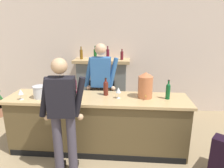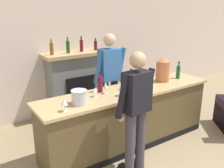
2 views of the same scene
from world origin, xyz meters
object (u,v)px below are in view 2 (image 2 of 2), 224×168
(copper_dispenser, at_px, (163,69))
(wine_glass_near_bucket, at_px, (121,88))
(wine_glass_by_dispenser, at_px, (147,78))
(person_bartender, at_px, (110,80))
(fireplace_stone, at_px, (76,83))
(wine_glass_front_right, at_px, (106,85))
(wine_bottle_merlot_tall, at_px, (131,79))
(wine_glass_front_left, at_px, (95,90))
(wine_bottle_port_short, at_px, (100,83))
(wine_glass_back_row, at_px, (64,102))
(wine_bottle_burgundy_dark, at_px, (178,71))
(ice_bucket_steel, at_px, (79,97))
(person_customer, at_px, (136,109))

(copper_dispenser, distance_m, wine_glass_near_bucket, 1.08)
(wine_glass_by_dispenser, bearing_deg, person_bartender, 122.74)
(fireplace_stone, bearing_deg, wine_glass_front_right, -99.42)
(wine_bottle_merlot_tall, xyz_separation_m, wine_glass_front_right, (-0.53, -0.05, -0.01))
(copper_dispenser, height_order, wine_glass_front_left, copper_dispenser)
(wine_bottle_port_short, bearing_deg, wine_glass_back_row, -153.00)
(wine_glass_front_right, xyz_separation_m, wine_glass_front_left, (-0.21, -0.03, -0.03))
(wine_bottle_merlot_tall, distance_m, wine_bottle_port_short, 0.56)
(wine_glass_near_bucket, bearing_deg, wine_glass_by_dispenser, 12.51)
(wine_bottle_burgundy_dark, relative_size, wine_glass_front_right, 1.71)
(person_bartender, bearing_deg, copper_dispenser, -31.60)
(wine_glass_back_row, xyz_separation_m, wine_glass_front_left, (0.58, 0.25, -0.03))
(fireplace_stone, distance_m, wine_bottle_burgundy_dark, 2.10)
(ice_bucket_steel, height_order, wine_bottle_burgundy_dark, wine_bottle_burgundy_dark)
(wine_glass_front_left, bearing_deg, wine_bottle_port_short, 38.64)
(person_bartender, height_order, wine_bottle_port_short, person_bartender)
(wine_glass_near_bucket, bearing_deg, wine_bottle_burgundy_dark, 6.91)
(fireplace_stone, distance_m, wine_bottle_merlot_tall, 1.60)
(person_bartender, height_order, wine_bottle_burgundy_dark, person_bartender)
(wine_glass_front_left, bearing_deg, person_bartender, 40.31)
(fireplace_stone, distance_m, wine_glass_front_right, 1.64)
(person_bartender, relative_size, wine_bottle_merlot_tall, 5.97)
(wine_bottle_burgundy_dark, relative_size, wine_glass_back_row, 1.83)
(wine_bottle_merlot_tall, xyz_separation_m, wine_glass_by_dispenser, (0.22, -0.13, -0.00))
(copper_dispenser, xyz_separation_m, wine_bottle_merlot_tall, (-0.65, 0.06, -0.08))
(fireplace_stone, bearing_deg, wine_bottle_merlot_tall, -80.04)
(person_customer, distance_m, copper_dispenser, 1.37)
(person_bartender, xyz_separation_m, wine_glass_front_left, (-0.60, -0.51, 0.06))
(ice_bucket_steel, distance_m, wine_glass_front_left, 0.35)
(person_customer, bearing_deg, fireplace_stone, 83.99)
(wine_glass_back_row, bearing_deg, ice_bucket_steel, 22.53)
(wine_bottle_burgundy_dark, bearing_deg, person_customer, -156.56)
(wine_glass_near_bucket, bearing_deg, wine_glass_front_left, 150.81)
(person_customer, bearing_deg, wine_glass_near_bucket, 77.90)
(person_bartender, xyz_separation_m, wine_bottle_port_short, (-0.42, -0.36, 0.11))
(wine_glass_front_left, distance_m, wine_glass_by_dispenser, 0.96)
(wine_glass_front_right, bearing_deg, copper_dispenser, -0.51)
(person_customer, height_order, copper_dispenser, person_customer)
(copper_dispenser, bearing_deg, wine_bottle_port_short, 174.24)
(ice_bucket_steel, bearing_deg, copper_dispenser, 5.25)
(wine_glass_back_row, xyz_separation_m, wine_glass_near_bucket, (0.92, 0.06, 0.00))
(person_customer, distance_m, wine_glass_front_left, 0.72)
(wine_bottle_merlot_tall, distance_m, wine_glass_near_bucket, 0.48)
(fireplace_stone, xyz_separation_m, wine_glass_by_dispenser, (0.49, -1.65, 0.42))
(person_bartender, height_order, copper_dispenser, person_bartender)
(fireplace_stone, relative_size, ice_bucket_steel, 7.64)
(wine_bottle_burgundy_dark, xyz_separation_m, wine_glass_by_dispenser, (-0.79, -0.03, -0.01))
(wine_bottle_port_short, relative_size, wine_glass_by_dispenser, 1.71)
(person_bartender, distance_m, wine_glass_near_bucket, 0.75)
(wine_bottle_port_short, height_order, wine_glass_by_dispenser, wine_bottle_port_short)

